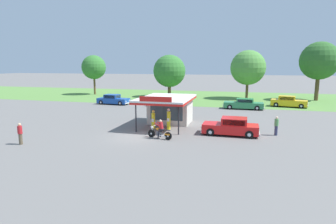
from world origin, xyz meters
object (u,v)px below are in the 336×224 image
object	(u,v)px
parked_car_second_row_spare	(113,100)
motorcycle_with_rider	(160,131)
gas_pump_nearside	(153,121)
parked_car_back_row_centre	(244,104)
parked_car_back_row_left	(288,102)
parked_car_back_row_right	(168,102)
bystander_admiring_sedan	(20,133)
bystander_chatting_near_pumps	(276,125)
featured_classic_sedan	(231,127)
gas_pump_offside	(169,120)

from	to	relation	value
parked_car_second_row_spare	motorcycle_with_rider	bearing A→B (deg)	-54.14
gas_pump_nearside	parked_car_back_row_centre	xyz separation A→B (m)	(8.12, 14.66, -0.16)
parked_car_back_row_centre	parked_car_second_row_spare	bearing A→B (deg)	-179.44
parked_car_second_row_spare	parked_car_back_row_left	distance (m)	25.67
gas_pump_nearside	parked_car_second_row_spare	bearing A→B (deg)	127.39
parked_car_back_row_right	parked_car_back_row_left	xyz separation A→B (m)	(16.74, 3.97, 0.01)
gas_pump_nearside	bystander_admiring_sedan	distance (m)	10.90
bystander_chatting_near_pumps	featured_classic_sedan	bearing A→B (deg)	-167.96
parked_car_back_row_right	parked_car_back_row_centre	bearing A→B (deg)	1.39
parked_car_back_row_right	bystander_chatting_near_pumps	size ratio (longest dim) A/B	3.25
parked_car_second_row_spare	bystander_chatting_near_pumps	xyz separation A→B (m)	(21.81, -13.85, 0.18)
featured_classic_sedan	bystander_chatting_near_pumps	distance (m)	3.80
parked_car_back_row_centre	bystander_chatting_near_pumps	distance (m)	14.28
motorcycle_with_rider	bystander_admiring_sedan	size ratio (longest dim) A/B	1.33
parked_car_back_row_left	motorcycle_with_rider	bearing A→B (deg)	-120.99
parked_car_back_row_left	bystander_chatting_near_pumps	xyz separation A→B (m)	(-3.56, -17.75, 0.14)
featured_classic_sedan	parked_car_back_row_centre	xyz separation A→B (m)	(1.09, 14.83, -0.03)
bystander_chatting_near_pumps	bystander_admiring_sedan	xyz separation A→B (m)	(-18.91, -7.84, 0.00)
gas_pump_nearside	gas_pump_offside	size ratio (longest dim) A/B	0.90
gas_pump_offside	parked_car_back_row_right	bearing A→B (deg)	105.16
parked_car_back_row_centre	parked_car_back_row_left	xyz separation A→B (m)	(6.19, 3.71, 0.06)
gas_pump_nearside	parked_car_back_row_centre	size ratio (longest dim) A/B	0.34
gas_pump_nearside	bystander_chatting_near_pumps	distance (m)	10.76
parked_car_second_row_spare	gas_pump_nearside	bearing A→B (deg)	-52.61
motorcycle_with_rider	parked_car_back_row_left	bearing A→B (deg)	59.01
parked_car_back_row_right	motorcycle_with_rider	bearing A→B (deg)	-77.17
gas_pump_nearside	bystander_admiring_sedan	world-z (taller)	gas_pump_nearside
bystander_chatting_near_pumps	parked_car_back_row_centre	bearing A→B (deg)	100.58
parked_car_back_row_right	gas_pump_offside	bearing A→B (deg)	-74.84
parked_car_back_row_centre	parked_car_back_row_left	bearing A→B (deg)	30.98
gas_pump_nearside	featured_classic_sedan	bearing A→B (deg)	-1.37
parked_car_second_row_spare	parked_car_back_row_left	world-z (taller)	parked_car_back_row_left
gas_pump_nearside	bystander_admiring_sedan	size ratio (longest dim) A/B	1.11
motorcycle_with_rider	bystander_chatting_near_pumps	xyz separation A→B (m)	(9.23, 3.55, 0.21)
parked_car_back_row_centre	bystander_admiring_sedan	size ratio (longest dim) A/B	3.30
bystander_chatting_near_pumps	bystander_admiring_sedan	distance (m)	20.47
parked_car_second_row_spare	bystander_admiring_sedan	distance (m)	21.89
gas_pump_offside	bystander_admiring_sedan	size ratio (longest dim) A/B	1.24
gas_pump_nearside	motorcycle_with_rider	size ratio (longest dim) A/B	0.83
motorcycle_with_rider	parked_car_second_row_spare	bearing A→B (deg)	125.86
motorcycle_with_rider	parked_car_back_row_right	distance (m)	17.77
motorcycle_with_rider	featured_classic_sedan	distance (m)	6.16
parked_car_back_row_right	bystander_chatting_near_pumps	distance (m)	19.07
motorcycle_with_rider	featured_classic_sedan	world-z (taller)	motorcycle_with_rider
parked_car_second_row_spare	gas_pump_offside	bearing A→B (deg)	-49.11
bystander_chatting_near_pumps	bystander_admiring_sedan	world-z (taller)	bystander_admiring_sedan
featured_classic_sedan	bystander_chatting_near_pumps	size ratio (longest dim) A/B	2.98
gas_pump_offside	parked_car_back_row_right	distance (m)	14.93
parked_car_second_row_spare	parked_car_back_row_left	bearing A→B (deg)	8.74
parked_car_back_row_right	featured_classic_sedan	bearing A→B (deg)	-57.02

